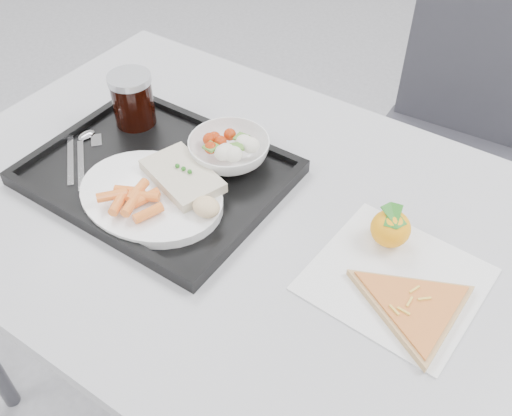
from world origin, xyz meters
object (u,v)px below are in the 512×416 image
Objects in this scene: chair at (457,130)px; pizza_slice at (415,307)px; salad_bowl at (229,151)px; table at (244,235)px; tray at (158,174)px; dinner_plate at (151,196)px; tangerine at (391,228)px; cola_glass at (132,99)px.

chair reaches higher than pizza_slice.
chair is 6.11× the size of salad_bowl.
table is 0.20m from tray.
tray is (-0.35, -0.77, 0.22)m from chair.
tangerine is (0.38, 0.15, 0.01)m from dinner_plate.
dinner_plate is 0.48m from pizza_slice.
pizza_slice is at bearing -9.57° from cola_glass.
chair is 3.44× the size of dinner_plate.
tray is 0.18m from cola_glass.
pizza_slice is at bearing 5.77° from dinner_plate.
dinner_plate is 3.41× the size of tangerine.
dinner_plate is at bearing -55.67° from tray.
cola_glass reaches higher than salad_bowl.
tray is at bearing -131.84° from salad_bowl.
chair is 3.86× the size of pizza_slice.
tangerine reaches higher than pizza_slice.
dinner_plate is at bearing -174.23° from pizza_slice.
salad_bowl is 0.63× the size of pizza_slice.
tangerine reaches higher than table.
pizza_slice is (0.34, -0.04, 0.08)m from table.
salad_bowl reaches higher than pizza_slice.
salad_bowl is 1.41× the size of cola_glass.
cola_glass is at bearing 170.43° from pizza_slice.
chair reaches higher than cola_glass.
salad_bowl is 0.23m from cola_glass.
cola_glass is 0.57m from tangerine.
chair is at bearing 69.49° from dinner_plate.
table is 0.35m from pizza_slice.
salad_bowl is at bearing 164.53° from pizza_slice.
tangerine is at bearing -83.94° from chair.
chair reaches higher than tray.
table is 15.18× the size of tangerine.
tangerine is (0.57, -0.01, -0.04)m from cola_glass.
salad_bowl reaches higher than table.
tangerine reaches higher than dinner_plate.
tangerine is at bearing 130.95° from pizza_slice.
dinner_plate reaches higher than tray.
cola_glass reaches higher than tray.
dinner_plate is 0.41m from tangerine.
pizza_slice is at bearing -6.19° from table.
chair reaches higher than tangerine.
table is 0.36m from cola_glass.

